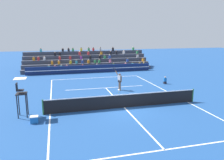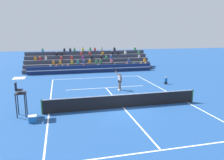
{
  "view_description": "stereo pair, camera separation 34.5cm",
  "coord_description": "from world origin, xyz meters",
  "views": [
    {
      "loc": [
        -4.93,
        -15.17,
        5.56
      ],
      "look_at": [
        0.34,
        5.08,
        1.1
      ],
      "focal_mm": 35.0,
      "sensor_mm": 36.0,
      "label": 1
    },
    {
      "loc": [
        -4.59,
        -15.25,
        5.56
      ],
      "look_at": [
        0.34,
        5.08,
        1.1
      ],
      "focal_mm": 35.0,
      "sensor_mm": 36.0,
      "label": 2
    }
  ],
  "objects": [
    {
      "name": "equipment_cooler",
      "position": [
        -6.43,
        -1.34,
        0.23
      ],
      "size": [
        0.5,
        0.38,
        0.45
      ],
      "color": "#1E66B2",
      "rests_on": "ground"
    },
    {
      "name": "tennis_net",
      "position": [
        0.0,
        0.0,
        0.54
      ],
      "size": [
        12.0,
        0.1,
        1.1
      ],
      "color": "#2D6B38",
      "rests_on": "ground"
    },
    {
      "name": "umpire_chair",
      "position": [
        -7.29,
        -0.0,
        1.72
      ],
      "size": [
        0.76,
        0.84,
        2.67
      ],
      "color": "black",
      "rests_on": "ground"
    },
    {
      "name": "ball_kid_courtside",
      "position": [
        6.92,
        6.58,
        0.33
      ],
      "size": [
        0.3,
        0.36,
        0.84
      ],
      "color": "black",
      "rests_on": "ground"
    },
    {
      "name": "court_lines",
      "position": [
        0.0,
        0.0,
        0.0
      ],
      "size": [
        11.1,
        23.9,
        0.01
      ],
      "color": "white",
      "rests_on": "ground"
    },
    {
      "name": "tennis_ball",
      "position": [
        0.78,
        4.27,
        0.03
      ],
      "size": [
        0.07,
        0.07,
        0.07
      ],
      "primitive_type": "sphere",
      "color": "#C6DB33",
      "rests_on": "ground"
    },
    {
      "name": "sponsor_banner_wall",
      "position": [
        0.0,
        15.85,
        0.55
      ],
      "size": [
        18.0,
        0.26,
        1.1
      ],
      "color": "navy",
      "rests_on": "ground"
    },
    {
      "name": "tennis_player",
      "position": [
        1.13,
        5.16,
        0.98
      ],
      "size": [
        0.61,
        1.23,
        2.31
      ],
      "color": "brown",
      "rests_on": "ground"
    },
    {
      "name": "bleacher_stand",
      "position": [
        0.01,
        19.65,
        1.02
      ],
      "size": [
        19.48,
        4.75,
        3.38
      ],
      "color": "#383D4C",
      "rests_on": "ground"
    },
    {
      "name": "ground_plane",
      "position": [
        0.0,
        0.0,
        0.0
      ],
      "size": [
        120.0,
        120.0,
        0.0
      ],
      "primitive_type": "plane",
      "color": "navy"
    }
  ]
}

